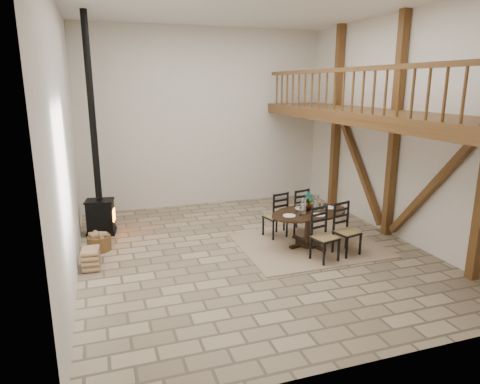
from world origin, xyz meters
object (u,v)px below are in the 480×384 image
object	(u,v)px
dining_table	(309,226)
wood_stove	(98,188)
log_basket	(99,242)
log_stack	(91,259)

from	to	relation	value
dining_table	wood_stove	bearing A→B (deg)	138.71
dining_table	log_basket	size ratio (longest dim) A/B	4.66
dining_table	log_basket	xyz separation A→B (m)	(-4.39, 1.16, -0.27)
wood_stove	dining_table	bearing A→B (deg)	-18.37
log_basket	log_stack	bearing A→B (deg)	-99.40
dining_table	log_stack	bearing A→B (deg)	163.79
wood_stove	log_basket	xyz separation A→B (m)	(-0.07, -1.08, -0.95)
log_basket	dining_table	bearing A→B (deg)	-14.84
log_stack	log_basket	bearing A→B (deg)	80.60
dining_table	wood_stove	xyz separation A→B (m)	(-4.32, 2.24, 0.69)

